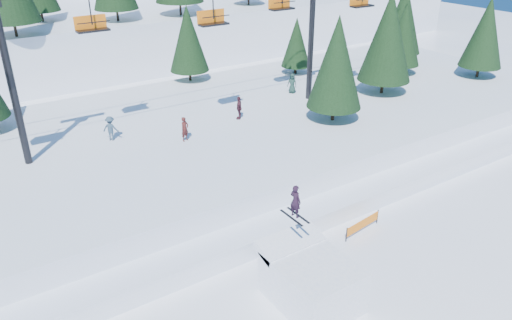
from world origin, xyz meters
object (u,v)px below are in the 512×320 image
chairlift (176,31)px  banner_far (389,182)px  jump_kicker (311,279)px  banner_near (363,224)px

chairlift → banner_far: chairlift is taller
jump_kicker → banner_far: (10.99, 5.39, -0.68)m
jump_kicker → chairlift: (1.83, 16.98, 8.10)m
banner_far → jump_kicker: bearing=-153.9°
jump_kicker → chairlift: 18.91m
jump_kicker → banner_far: size_ratio=2.00×
chairlift → banner_far: size_ratio=17.04×
banner_far → banner_near: bearing=-151.7°
chairlift → banner_far: (9.16, -11.59, -8.78)m
banner_near → banner_far: (5.01, 2.70, 0.00)m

